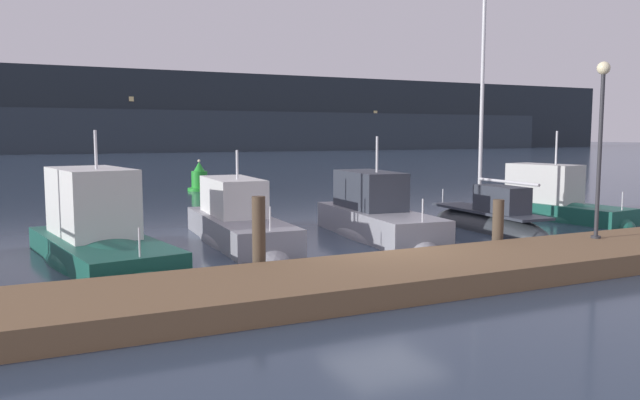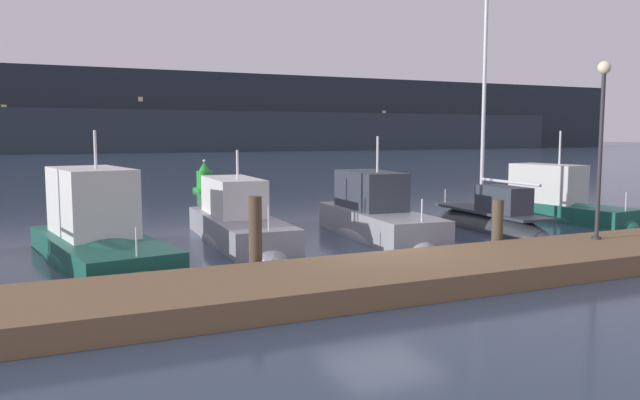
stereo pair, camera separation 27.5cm
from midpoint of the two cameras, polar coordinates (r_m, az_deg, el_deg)
The scene contains 12 objects.
ground_plane at distance 14.78m, azimuth 6.18°, elevation -5.93°, with size 400.00×400.00×0.00m, color #2D3D51.
dock at distance 13.17m, azimuth 10.45°, elevation -6.48°, with size 25.81×2.80×0.45m, color brown.
mooring_pile_1 at distance 13.06m, azimuth -5.33°, elevation -3.54°, with size 0.28×0.28×1.78m, color #4C3D2D.
mooring_pile_2 at distance 16.30m, azimuth 16.38°, elevation -2.48°, with size 0.28×0.28×1.43m, color #4C3D2D.
motorboat_berth_2 at distance 16.12m, azimuth -19.11°, elevation -3.93°, with size 3.39×6.90×3.83m.
motorboat_berth_3 at distance 18.10m, azimuth -7.02°, elevation -2.79°, with size 2.19×6.75×3.19m.
motorboat_berth_4 at distance 18.80m, azimuth 5.68°, elevation -2.40°, with size 2.42×6.34×3.68m.
sailboat_berth_5 at distance 20.76m, azimuth 15.68°, elevation -2.18°, with size 1.77×5.78×8.38m.
motorboat_berth_6 at distance 24.19m, azimuth 21.20°, elevation -0.92°, with size 2.62×6.07×3.85m.
channel_buoy at distance 34.47m, azimuth -10.30°, elevation 1.86°, with size 1.28×1.28×1.70m.
dock_lamppost at distance 16.94m, azimuth 24.79°, elevation 6.47°, with size 0.32×0.32×4.38m.
hillside_backdrop at distance 118.76m, azimuth -19.39°, elevation 7.40°, with size 240.00×23.00×14.29m.
Camera 2 is at (-7.27, -12.49, 3.06)m, focal length 35.00 mm.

